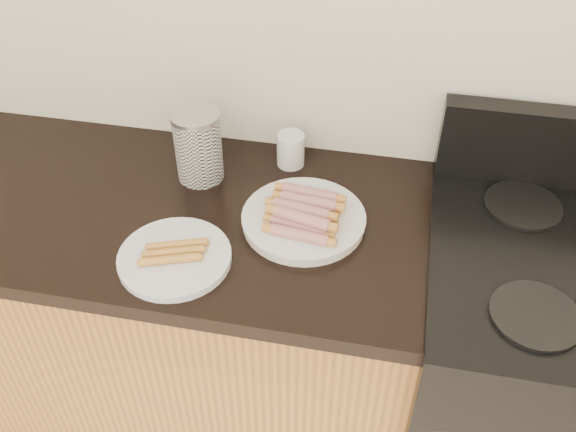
% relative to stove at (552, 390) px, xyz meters
% --- Properties ---
extents(wall_back, '(4.00, 0.04, 2.60)m').
position_rel_stove_xyz_m(wall_back, '(-0.78, 0.32, 0.84)').
color(wall_back, silver).
rests_on(wall_back, ground).
extents(cabinet_base, '(2.20, 0.59, 0.86)m').
position_rel_stove_xyz_m(cabinet_base, '(-1.48, 0.01, -0.03)').
color(cabinet_base, '#AB6E32').
rests_on(cabinet_base, floor).
extents(stove, '(0.76, 0.65, 0.91)m').
position_rel_stove_xyz_m(stove, '(0.00, 0.00, 0.00)').
color(stove, black).
rests_on(stove, floor).
extents(burner_near_left, '(0.18, 0.18, 0.01)m').
position_rel_stove_xyz_m(burner_near_left, '(-0.17, -0.17, 0.46)').
color(burner_near_left, black).
rests_on(burner_near_left, stove).
extents(burner_far_left, '(0.18, 0.18, 0.01)m').
position_rel_stove_xyz_m(burner_far_left, '(-0.17, 0.17, 0.46)').
color(burner_far_left, black).
rests_on(burner_far_left, stove).
extents(main_plate, '(0.33, 0.33, 0.02)m').
position_rel_stove_xyz_m(main_plate, '(-0.67, 0.02, 0.45)').
color(main_plate, white).
rests_on(main_plate, counter_slab).
extents(side_plate, '(0.26, 0.26, 0.02)m').
position_rel_stove_xyz_m(side_plate, '(-0.92, -0.15, 0.45)').
color(side_plate, white).
rests_on(side_plate, counter_slab).
extents(hotdog_pile, '(0.13, 0.20, 0.05)m').
position_rel_stove_xyz_m(hotdog_pile, '(-0.67, 0.02, 0.49)').
color(hotdog_pile, maroon).
rests_on(hotdog_pile, main_plate).
extents(plain_sausages, '(0.12, 0.10, 0.02)m').
position_rel_stove_xyz_m(plain_sausages, '(-0.92, -0.15, 0.47)').
color(plain_sausages, '#BF7A52').
rests_on(plain_sausages, side_plate).
extents(canister, '(0.12, 0.12, 0.18)m').
position_rel_stove_xyz_m(canister, '(-0.95, 0.15, 0.54)').
color(canister, white).
rests_on(canister, counter_slab).
extents(mug, '(0.07, 0.07, 0.09)m').
position_rel_stove_xyz_m(mug, '(-0.74, 0.24, 0.49)').
color(mug, white).
rests_on(mug, counter_slab).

